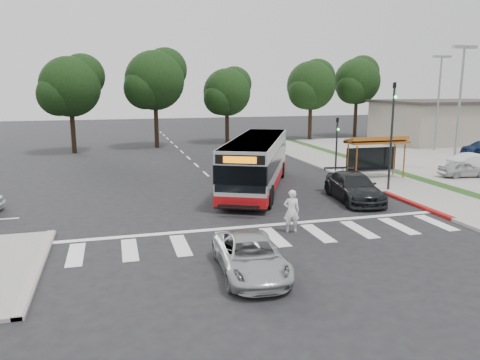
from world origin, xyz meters
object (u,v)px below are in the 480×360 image
object	(u,v)px
transit_bus	(257,164)
silver_suv_south	(250,256)
pedestrian	(292,211)
dark_sedan	(354,187)

from	to	relation	value
transit_bus	silver_suv_south	size ratio (longest dim) A/B	2.69
transit_bus	pedestrian	xyz separation A→B (m)	(-1.13, -8.76, -0.64)
pedestrian	silver_suv_south	distance (m)	5.02
pedestrian	dark_sedan	size ratio (longest dim) A/B	0.36
silver_suv_south	pedestrian	bearing A→B (deg)	56.34
dark_sedan	silver_suv_south	bearing A→B (deg)	-128.08
transit_bus	dark_sedan	bearing A→B (deg)	-19.89
transit_bus	pedestrian	bearing A→B (deg)	-72.41
transit_bus	silver_suv_south	xyz separation A→B (m)	(-4.17, -12.74, -0.95)
dark_sedan	transit_bus	bearing A→B (deg)	142.33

